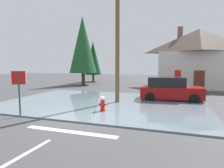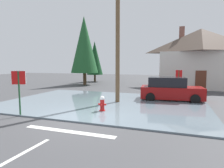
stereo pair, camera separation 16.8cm
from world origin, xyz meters
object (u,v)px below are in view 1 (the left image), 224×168
stop_sign_near (19,84)px  house (198,57)px  fire_hydrant (103,104)px  utility_pole (117,26)px  parked_car (169,89)px  pine_tree_mid_left (93,58)px  stop_sign_far (178,77)px  pine_tree_tall_left (83,45)px

stop_sign_near → house: bearing=58.6°
fire_hydrant → utility_pole: bearing=89.0°
parked_car → pine_tree_mid_left: size_ratio=0.73×
house → parked_car: 9.89m
utility_pole → parked_car: (3.33, 2.08, -4.32)m
house → utility_pole: bearing=-118.6°
stop_sign_far → house: (2.20, 5.70, 1.89)m
stop_sign_near → house: (9.75, 15.97, 1.76)m
stop_sign_near → utility_pole: size_ratio=0.23×
fire_hydrant → stop_sign_far: size_ratio=0.42×
stop_sign_near → pine_tree_mid_left: size_ratio=0.38×
stop_sign_far → parked_car: 3.55m
stop_sign_near → parked_car: stop_sign_near is taller
house → parked_car: size_ratio=2.03×
stop_sign_near → fire_hydrant: stop_sign_near is taller
parked_car → stop_sign_far: bearing=80.2°
utility_pole → pine_tree_mid_left: bearing=119.6°
fire_hydrant → parked_car: bearing=54.5°
fire_hydrant → pine_tree_tall_left: pine_tree_tall_left is taller
utility_pole → stop_sign_far: 7.66m
utility_pole → stop_sign_far: utility_pole is taller
pine_tree_mid_left → parked_car: bearing=-46.7°
house → pine_tree_mid_left: house is taller
parked_car → pine_tree_tall_left: 13.91m
parked_car → stop_sign_near: bearing=-135.5°
fire_hydrant → stop_sign_far: bearing=64.1°
stop_sign_near → pine_tree_mid_left: bearing=103.0°
house → pine_tree_tall_left: bearing=-173.8°
stop_sign_near → stop_sign_far: (7.56, 10.27, -0.12)m
stop_sign_far → house: 6.40m
stop_sign_far → pine_tree_mid_left: bearing=144.2°
parked_car → pine_tree_tall_left: bearing=144.6°
house → stop_sign_far: bearing=-111.1°
stop_sign_near → stop_sign_far: stop_sign_near is taller
fire_hydrant → pine_tree_tall_left: 15.16m
fire_hydrant → house: 15.45m
fire_hydrant → house: (6.16, 13.86, 2.95)m
pine_tree_mid_left → stop_sign_far: bearing=-35.8°
fire_hydrant → parked_car: 5.82m
pine_tree_mid_left → house: bearing=-11.5°
stop_sign_far → fire_hydrant: bearing=-115.9°
parked_car → pine_tree_mid_left: (-11.32, 12.01, 2.74)m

